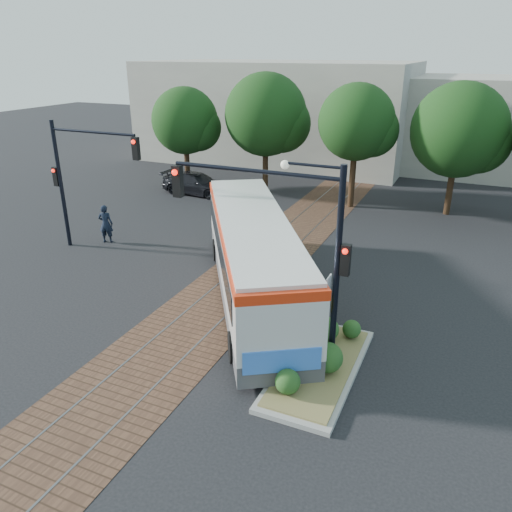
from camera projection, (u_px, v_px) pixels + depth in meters
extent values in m
plane|color=black|center=(197.00, 322.00, 17.59)|extent=(120.00, 120.00, 0.00)
cube|color=brown|center=(245.00, 278.00, 20.97)|extent=(3.60, 40.00, 0.01)
cube|color=slate|center=(229.00, 275.00, 21.24)|extent=(0.06, 40.00, 0.01)
cube|color=slate|center=(261.00, 281.00, 20.68)|extent=(0.06, 40.00, 0.01)
cylinder|color=#382314|center=(187.00, 167.00, 34.30)|extent=(0.36, 0.36, 2.86)
sphere|color=black|center=(185.00, 121.00, 33.11)|extent=(4.40, 4.40, 4.40)
cylinder|color=#382314|center=(265.00, 170.00, 32.86)|extent=(0.36, 0.36, 3.12)
sphere|color=black|center=(266.00, 115.00, 31.51)|extent=(5.20, 5.20, 5.20)
cylinder|color=#382314|center=(352.00, 179.00, 29.88)|extent=(0.36, 0.36, 3.39)
sphere|color=black|center=(356.00, 122.00, 28.60)|extent=(4.40, 4.40, 4.40)
cylinder|color=#382314|center=(450.00, 190.00, 28.59)|extent=(0.36, 0.36, 2.86)
sphere|color=black|center=(459.00, 130.00, 27.29)|extent=(5.20, 5.20, 5.20)
cube|color=#ADA899|center=(279.00, 111.00, 42.68)|extent=(22.00, 12.00, 8.00)
cube|color=#474649|center=(253.00, 283.00, 19.26)|extent=(8.42, 11.45, 0.70)
cube|color=silver|center=(253.00, 252.00, 18.77)|extent=(8.44, 11.46, 1.89)
cube|color=black|center=(252.00, 242.00, 18.92)|extent=(7.86, 10.48, 0.90)
cube|color=red|center=(253.00, 225.00, 18.34)|extent=(8.47, 11.48, 0.30)
cube|color=silver|center=(253.00, 220.00, 18.27)|extent=(8.16, 11.08, 0.14)
cube|color=black|center=(282.00, 320.00, 13.29)|extent=(1.41, 0.94, 0.90)
cube|color=blue|center=(282.00, 361.00, 13.59)|extent=(1.89, 1.21, 0.70)
cube|color=orange|center=(292.00, 276.00, 18.25)|extent=(2.42, 3.83, 1.09)
cylinder|color=black|center=(235.00, 347.00, 15.22)|extent=(0.82, 1.03, 1.00)
cylinder|color=black|center=(308.00, 341.00, 15.51)|extent=(0.82, 1.03, 1.00)
cylinder|color=black|center=(217.00, 250.00, 22.59)|extent=(0.82, 1.03, 1.00)
cylinder|color=black|center=(267.00, 247.00, 22.88)|extent=(0.82, 1.03, 1.00)
cube|color=gray|center=(319.00, 368.00, 14.92)|extent=(2.20, 5.20, 0.15)
cube|color=olive|center=(319.00, 365.00, 14.88)|extent=(1.90, 4.80, 0.08)
sphere|color=#1E4719|center=(288.00, 381.00, 13.53)|extent=(0.70, 0.70, 0.70)
sphere|color=#1E4719|center=(328.00, 357.00, 14.41)|extent=(0.90, 0.90, 0.90)
sphere|color=#1E4719|center=(327.00, 329.00, 15.96)|extent=(0.80, 0.80, 0.80)
sphere|color=#1E4719|center=(352.00, 329.00, 16.16)|extent=(0.60, 0.60, 0.60)
cylinder|color=black|center=(337.00, 272.00, 13.77)|extent=(0.18, 0.18, 6.00)
cylinder|color=black|center=(254.00, 171.00, 13.71)|extent=(5.00, 0.12, 0.12)
cube|color=black|center=(178.00, 181.00, 14.86)|extent=(0.28, 0.22, 0.95)
sphere|color=#FF190C|center=(175.00, 172.00, 14.63)|extent=(0.18, 0.18, 0.18)
cube|color=black|center=(346.00, 260.00, 13.53)|extent=(0.26, 0.20, 0.90)
sphere|color=#FF190C|center=(345.00, 251.00, 13.31)|extent=(0.16, 0.16, 0.16)
cube|color=white|center=(328.00, 286.00, 13.89)|extent=(0.04, 0.45, 0.55)
cube|color=yellow|center=(327.00, 306.00, 14.14)|extent=(0.04, 0.45, 0.45)
cylinder|color=black|center=(314.00, 165.00, 12.96)|extent=(1.60, 0.08, 0.08)
sphere|color=silver|center=(285.00, 165.00, 13.28)|extent=(0.24, 0.24, 0.24)
cylinder|color=black|center=(61.00, 185.00, 23.38)|extent=(0.18, 0.18, 6.00)
cylinder|color=black|center=(92.00, 132.00, 21.54)|extent=(4.50, 0.12, 0.12)
cube|color=black|center=(136.00, 149.00, 20.91)|extent=(0.28, 0.22, 0.95)
sphere|color=#FF190C|center=(133.00, 142.00, 20.67)|extent=(0.18, 0.18, 0.18)
cube|color=black|center=(56.00, 177.00, 23.31)|extent=(0.26, 0.20, 0.90)
sphere|color=#FF190C|center=(53.00, 171.00, 23.09)|extent=(0.16, 0.16, 0.16)
imported|color=black|center=(106.00, 224.00, 24.53)|extent=(0.81, 0.66, 1.92)
imported|color=black|center=(197.00, 184.00, 32.92)|extent=(4.89, 2.20, 1.39)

